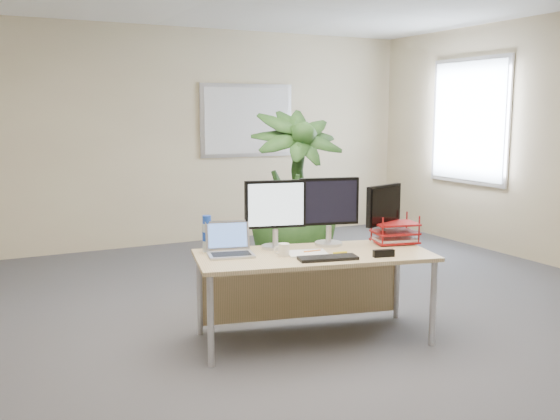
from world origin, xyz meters
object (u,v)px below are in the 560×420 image
desk (310,268)px  monitor_left (275,210)px  laptop (229,246)px  monitor_right (329,207)px  floor_plant (294,213)px

desk → monitor_left: monitor_left is taller
laptop → monitor_left: bearing=4.4°
monitor_right → laptop: monitor_right is taller
desk → laptop: laptop is taller
desk → laptop: (-0.58, 0.16, 0.19)m
monitor_left → monitor_right: bearing=-10.5°
floor_plant → monitor_right: floor_plant is taller
floor_plant → monitor_left: bearing=-125.4°
monitor_left → laptop: size_ratio=1.36×
monitor_right → laptop: (-0.80, 0.05, -0.24)m
floor_plant → laptop: bearing=-138.0°
floor_plant → monitor_right: 1.00m
desk → monitor_left: size_ratio=3.55×
monitor_left → laptop: monitor_left is taller
monitor_left → monitor_right: size_ratio=0.99×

